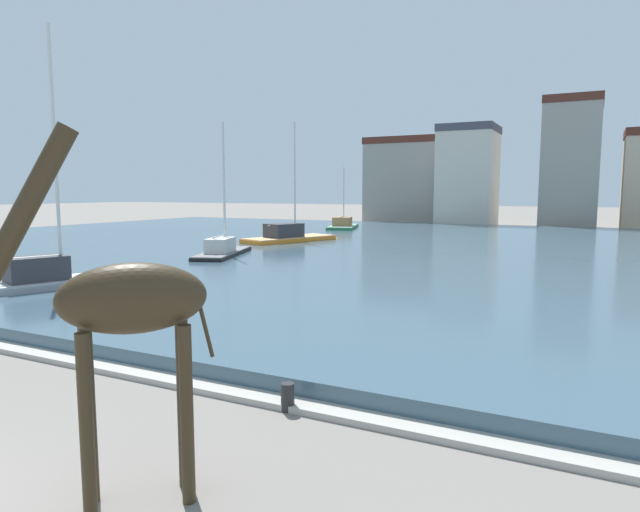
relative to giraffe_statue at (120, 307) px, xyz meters
The scene contains 11 objects.
harbor_water 29.13m from the giraffe_statue, 95.15° to the left, with size 81.53×50.28×0.44m, color #3D5666.
quay_edge_coping 5.02m from the giraffe_statue, 126.37° to the left, with size 81.53×0.50×0.12m, color #ADA89E.
giraffe_statue is the anchor object (origin of this frame).
sailboat_green 45.57m from the giraffe_statue, 110.81° to the left, with size 4.19×7.53×6.09m.
sailboat_orange 31.59m from the giraffe_statue, 115.49° to the left, with size 4.63×8.12×8.55m.
sailboat_black 23.50m from the giraffe_statue, 123.45° to the left, with size 3.68×6.84×7.52m.
sailboat_grey 15.19m from the giraffe_statue, 144.54° to the left, with size 3.76×6.57×9.62m.
mooring_bollard 4.07m from the giraffe_statue, 84.70° to the left, with size 0.24×0.24×0.50m, color #232326.
townhouse_tall_gabled 61.03m from the giraffe_statue, 104.69° to the left, with size 9.11×5.39×10.18m.
townhouse_end_terrace 57.61m from the giraffe_statue, 97.69° to the left, with size 5.88×6.84×10.96m.
townhouse_narrow_midrow 58.73m from the giraffe_statue, 87.57° to the left, with size 5.54×7.37×13.33m.
Camera 1 is at (7.58, -2.26, 3.84)m, focal length 30.79 mm.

